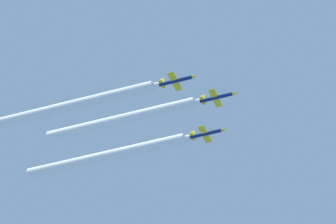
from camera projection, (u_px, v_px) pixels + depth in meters
jet_lead at (218, 97)px, 328.95m from camera, size 8.46×12.32×2.96m
jet_left_wingman at (207, 133)px, 338.33m from camera, size 8.46×12.32×2.96m
jet_right_wingman at (177, 80)px, 319.74m from camera, size 8.46×12.32×2.96m
smoke_trail_lead at (123, 119)px, 336.94m from camera, size 3.62×51.56×3.62m
smoke_trail_left_wingman at (108, 156)px, 346.97m from camera, size 3.62×56.72×3.62m
smoke_trail_right_wingman at (76, 105)px, 328.17m from camera, size 3.62×55.06×3.62m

